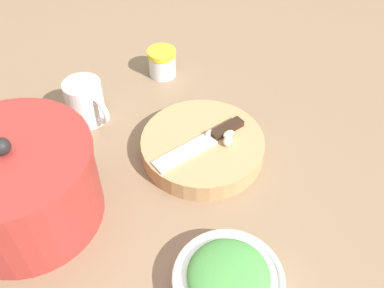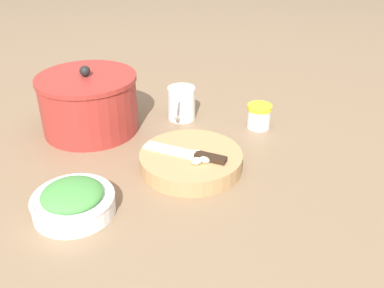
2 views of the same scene
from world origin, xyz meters
name	(u,v)px [view 1 (image 1 of 2)]	position (x,y,z in m)	size (l,w,h in m)	color
ground_plane	(195,158)	(0.00, 0.00, 0.00)	(5.00, 5.00, 0.00)	#7F664C
cutting_board	(204,148)	(0.00, -0.02, 0.02)	(0.24, 0.24, 0.04)	tan
chef_knife	(206,141)	(-0.01, -0.02, 0.04)	(0.04, 0.21, 0.01)	black
garlic_cloves	(224,137)	(-0.03, -0.05, 0.05)	(0.06, 0.05, 0.02)	#F3DDC6
herb_bowl	(228,280)	(-0.25, 0.14, 0.03)	(0.17, 0.17, 0.06)	white
spice_jar	(162,63)	(0.27, -0.12, 0.03)	(0.07, 0.07, 0.07)	silver
coffee_mug	(86,102)	(0.23, 0.11, 0.05)	(0.12, 0.08, 0.10)	white
stock_pot	(19,185)	(0.08, 0.31, 0.08)	(0.27, 0.27, 0.18)	#9E2D28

